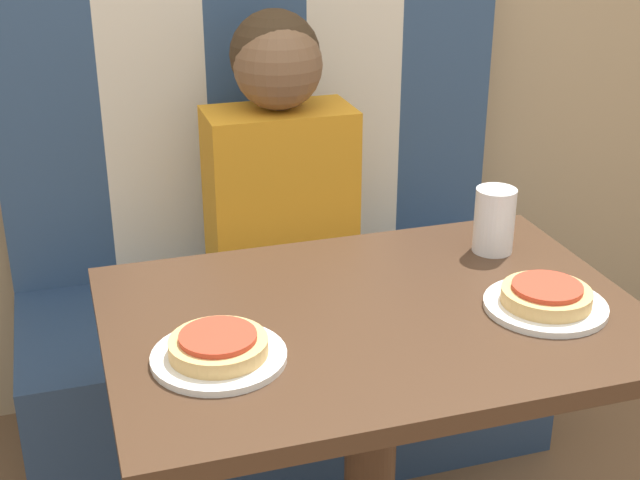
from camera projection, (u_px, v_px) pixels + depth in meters
booth_seat at (284, 366)px, 2.37m from camera, size 1.32×0.57×0.43m
booth_backrest at (255, 125)px, 2.35m from camera, size 1.32×0.08×0.77m
dining_table at (373, 360)px, 1.64m from camera, size 0.96×0.67×0.72m
person at (279, 155)px, 2.14m from camera, size 0.35×0.24×0.72m
plate_left at (219, 357)px, 1.44m from camera, size 0.22×0.22×0.01m
plate_right at (545, 306)px, 1.60m from camera, size 0.22×0.22×0.01m
pizza_left at (218, 345)px, 1.43m from camera, size 0.16×0.16×0.04m
pizza_right at (546, 295)px, 1.60m from camera, size 0.16×0.16×0.04m
drinking_cup at (494, 220)px, 1.81m from camera, size 0.08×0.08×0.14m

